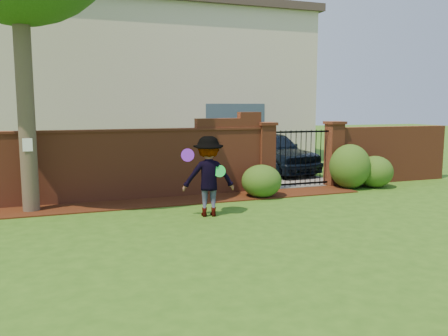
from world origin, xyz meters
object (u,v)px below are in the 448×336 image
object	(u,v)px
frisbee_purple	(188,155)
frisbee_green	(220,171)
car	(274,152)
man	(208,177)

from	to	relation	value
frisbee_purple	frisbee_green	size ratio (longest dim) A/B	1.07
car	man	size ratio (longest dim) A/B	2.53
car	frisbee_purple	bearing A→B (deg)	-140.90
man	frisbee_purple	bearing A→B (deg)	12.25
car	man	bearing A→B (deg)	-137.99
frisbee_purple	frisbee_green	world-z (taller)	frisbee_purple
car	frisbee_purple	xyz separation A→B (m)	(-4.58, -5.25, 0.59)
man	frisbee_green	size ratio (longest dim) A/B	6.69
man	frisbee_green	distance (m)	0.29
car	frisbee_green	xyz separation A→B (m)	(-3.94, -5.43, 0.25)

